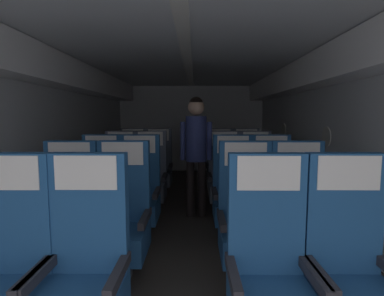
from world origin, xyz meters
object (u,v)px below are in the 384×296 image
at_px(seat_b_left_window, 68,222).
at_px(seat_c_right_aisle, 272,196).
at_px(seat_c_right_window, 233,196).
at_px(seat_b_right_aisle, 300,223).
at_px(seat_b_right_window, 246,223).
at_px(seat_a_left_aisle, 84,276).
at_px(seat_a_right_aisle, 352,277).
at_px(seat_a_left_window, 4,276).
at_px(seat_d_left_window, 120,179).
at_px(seat_e_right_window, 220,169).
at_px(seat_c_left_window, 100,195).
at_px(seat_c_left_aisle, 139,195).
at_px(seat_d_right_aisle, 256,180).
at_px(seat_a_right_window, 270,277).
at_px(seat_e_right_aisle, 247,169).
at_px(seat_d_left_aisle, 150,179).
at_px(seat_e_left_window, 132,169).
at_px(seat_d_right_window, 225,179).
at_px(flight_attendant, 196,143).
at_px(seat_b_left_aisle, 122,221).
at_px(seat_e_left_aisle, 158,169).

distance_m(seat_b_left_window, seat_c_right_aisle, 2.16).
bearing_deg(seat_c_right_window, seat_b_left_window, -149.99).
height_order(seat_b_right_aisle, seat_b_right_window, same).
xyz_separation_m(seat_a_left_aisle, seat_a_right_aisle, (1.51, 0.01, 0.00)).
bearing_deg(seat_a_right_aisle, seat_a_left_window, -179.42).
bearing_deg(seat_c_right_aisle, seat_a_right_aisle, -89.74).
bearing_deg(seat_c_right_aisle, seat_a_left_window, -137.75).
xyz_separation_m(seat_d_left_window, seat_e_right_window, (1.51, 0.90, 0.00)).
distance_m(seat_c_left_window, seat_c_left_aisle, 0.45).
relative_size(seat_b_left_window, seat_d_right_aisle, 1.00).
distance_m(seat_a_right_window, seat_e_right_aisle, 3.56).
height_order(seat_a_left_aisle, seat_c_right_aisle, same).
bearing_deg(seat_e_right_window, seat_d_left_aisle, -140.27).
bearing_deg(seat_a_right_window, seat_e_right_aisle, 82.50).
relative_size(seat_d_right_aisle, seat_e_left_window, 1.00).
distance_m(seat_d_right_window, seat_e_right_window, 0.89).
bearing_deg(flight_attendant, seat_b_left_aisle, 79.52).
xyz_separation_m(seat_b_right_window, flight_attendant, (-0.42, 1.60, 0.53)).
distance_m(seat_b_left_window, seat_c_left_window, 0.89).
distance_m(seat_c_right_aisle, seat_e_right_aisle, 1.76).
bearing_deg(seat_a_left_window, seat_a_right_window, 0.30).
relative_size(seat_a_left_aisle, seat_c_right_aisle, 1.00).
height_order(seat_d_left_aisle, seat_d_right_aisle, same).
relative_size(seat_b_right_window, seat_c_left_aisle, 1.00).
distance_m(seat_e_left_window, seat_e_right_window, 1.51).
xyz_separation_m(seat_b_left_window, flight_attendant, (1.10, 1.60, 0.53)).
xyz_separation_m(seat_a_left_window, seat_c_right_aisle, (1.95, 1.77, 0.00)).
relative_size(seat_d_right_window, seat_e_left_window, 1.00).
bearing_deg(seat_e_left_window, seat_a_left_window, -89.92).
bearing_deg(seat_c_right_window, seat_d_left_aisle, 140.55).
relative_size(seat_d_left_aisle, seat_e_left_window, 1.00).
distance_m(seat_b_left_window, seat_b_right_aisle, 1.98).
xyz_separation_m(seat_b_left_aisle, seat_d_left_window, (-0.45, 1.74, 0.00)).
relative_size(seat_e_left_aisle, flight_attendant, 0.71).
height_order(seat_b_right_window, seat_c_left_aisle, same).
relative_size(seat_b_left_window, seat_d_right_window, 1.00).
bearing_deg(seat_a_right_window, flight_attendant, 99.39).
relative_size(seat_b_right_window, seat_e_left_aisle, 1.00).
distance_m(seat_a_left_window, seat_e_left_aisle, 3.56).
height_order(seat_c_left_aisle, seat_e_left_aisle, same).
relative_size(seat_c_left_aisle, seat_c_right_aisle, 1.00).
bearing_deg(seat_d_left_window, seat_d_right_aisle, 0.06).
distance_m(seat_c_right_aisle, seat_e_right_window, 1.83).
xyz_separation_m(seat_e_right_aisle, flight_attendant, (-0.87, -1.05, 0.53)).
bearing_deg(seat_a_right_aisle, seat_c_right_aisle, 90.26).
distance_m(seat_d_left_window, seat_e_right_aisle, 2.16).
xyz_separation_m(seat_b_left_aisle, seat_c_right_window, (1.07, 0.86, 0.00)).
bearing_deg(seat_e_right_window, seat_e_left_window, -179.22).
distance_m(seat_b_right_aisle, seat_d_right_window, 1.83).
height_order(seat_a_right_window, seat_b_right_window, same).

